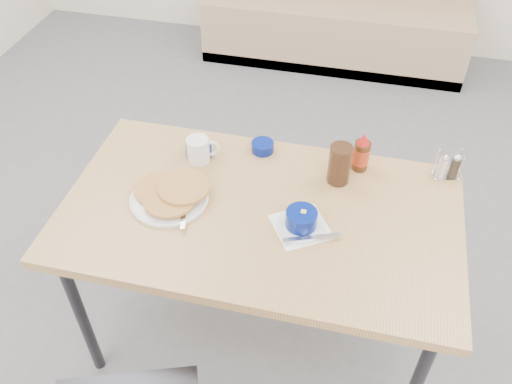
% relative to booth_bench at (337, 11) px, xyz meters
% --- Properties ---
extents(ground, '(6.00, 6.00, 0.00)m').
position_rel_booth_bench_xyz_m(ground, '(0.00, -2.78, -0.35)').
color(ground, slate).
rests_on(ground, ground).
extents(booth_bench, '(1.90, 0.56, 1.22)m').
position_rel_booth_bench_xyz_m(booth_bench, '(0.00, 0.00, 0.00)').
color(booth_bench, tan).
rests_on(booth_bench, ground).
extents(dining_table, '(1.40, 0.80, 0.76)m').
position_rel_booth_bench_xyz_m(dining_table, '(0.00, -2.53, 0.35)').
color(dining_table, tan).
rests_on(dining_table, ground).
extents(pancake_plate, '(0.28, 0.28, 0.05)m').
position_rel_booth_bench_xyz_m(pancake_plate, '(-0.32, -2.55, 0.43)').
color(pancake_plate, white).
rests_on(pancake_plate, dining_table).
extents(coffee_mug, '(0.12, 0.09, 0.10)m').
position_rel_booth_bench_xyz_m(coffee_mug, '(-0.29, -2.32, 0.46)').
color(coffee_mug, white).
rests_on(coffee_mug, dining_table).
extents(grits_setting, '(0.26, 0.24, 0.07)m').
position_rel_booth_bench_xyz_m(grits_setting, '(0.15, -2.58, 0.44)').
color(grits_setting, white).
rests_on(grits_setting, dining_table).
extents(creamer_bowl, '(0.10, 0.10, 0.05)m').
position_rel_booth_bench_xyz_m(creamer_bowl, '(-0.30, -2.29, 0.43)').
color(creamer_bowl, navy).
rests_on(creamer_bowl, dining_table).
extents(butter_bowl, '(0.09, 0.09, 0.04)m').
position_rel_booth_bench_xyz_m(butter_bowl, '(-0.06, -2.21, 0.43)').
color(butter_bowl, navy).
rests_on(butter_bowl, dining_table).
extents(amber_tumbler, '(0.11, 0.11, 0.16)m').
position_rel_booth_bench_xyz_m(amber_tumbler, '(0.25, -2.31, 0.49)').
color(amber_tumbler, '#341E10').
rests_on(amber_tumbler, dining_table).
extents(condiment_caddy, '(0.11, 0.08, 0.12)m').
position_rel_booth_bench_xyz_m(condiment_caddy, '(0.64, -2.19, 0.45)').
color(condiment_caddy, silver).
rests_on(condiment_caddy, dining_table).
extents(syrup_bottle, '(0.06, 0.06, 0.16)m').
position_rel_booth_bench_xyz_m(syrup_bottle, '(0.32, -2.22, 0.48)').
color(syrup_bottle, '#47230F').
rests_on(syrup_bottle, dining_table).
extents(sugar_wrapper, '(0.04, 0.03, 0.00)m').
position_rel_booth_bench_xyz_m(sugar_wrapper, '(-0.46, -2.54, 0.41)').
color(sugar_wrapper, '#E4704C').
rests_on(sugar_wrapper, dining_table).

